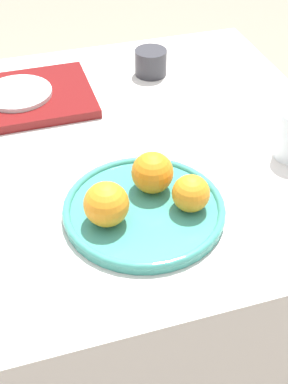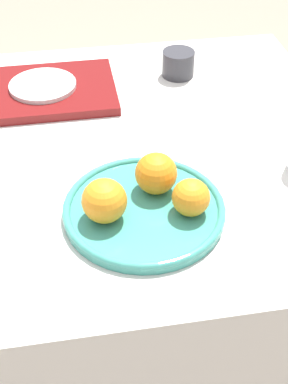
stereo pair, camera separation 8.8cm
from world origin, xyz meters
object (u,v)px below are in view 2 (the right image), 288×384
object	(u,v)px
orange_2	(104,201)
orange_0	(156,173)
serving_tray	(44,91)
cup_1	(178,64)
orange_1	(191,197)
fruit_platter	(144,209)
side_plate	(43,85)

from	to	relation	value
orange_2	orange_0	bearing A→B (deg)	30.67
serving_tray	orange_0	bearing A→B (deg)	-64.09
serving_tray	cup_1	bearing A→B (deg)	7.34
serving_tray	orange_1	bearing A→B (deg)	-62.66
serving_tray	fruit_platter	bearing A→B (deg)	-69.64
orange_0	serving_tray	world-z (taller)	orange_0
serving_tray	cup_1	distance (m)	0.32
orange_1	side_plate	world-z (taller)	orange_1
orange_1	orange_2	xyz separation A→B (m)	(-0.14, 0.01, 0.01)
serving_tray	cup_1	size ratio (longest dim) A/B	4.25
side_plate	cup_1	xyz separation A→B (m)	(0.32, 0.04, 0.01)
fruit_platter	cup_1	world-z (taller)	cup_1
orange_0	side_plate	distance (m)	0.43
fruit_platter	cup_1	bearing A→B (deg)	71.08
orange_0	orange_1	xyz separation A→B (m)	(0.05, -0.07, -0.00)
serving_tray	side_plate	size ratio (longest dim) A/B	2.15
orange_1	orange_2	distance (m)	0.14
orange_1	serving_tray	size ratio (longest dim) A/B	0.20
fruit_platter	serving_tray	distance (m)	0.46
fruit_platter	serving_tray	size ratio (longest dim) A/B	0.86
orange_0	cup_1	world-z (taller)	orange_0
orange_2	cup_1	size ratio (longest dim) A/B	0.98
fruit_platter	side_plate	world-z (taller)	side_plate
orange_2	side_plate	distance (m)	0.45
serving_tray	side_plate	bearing A→B (deg)	0.00
cup_1	serving_tray	bearing A→B (deg)	-172.66
orange_0	orange_1	world-z (taller)	orange_0
orange_2	cup_1	world-z (taller)	orange_2
cup_1	side_plate	bearing A→B (deg)	-172.66
serving_tray	cup_1	xyz separation A→B (m)	(0.32, 0.04, 0.02)
orange_0	cup_1	size ratio (longest dim) A/B	0.96
fruit_platter	side_plate	size ratio (longest dim) A/B	1.84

